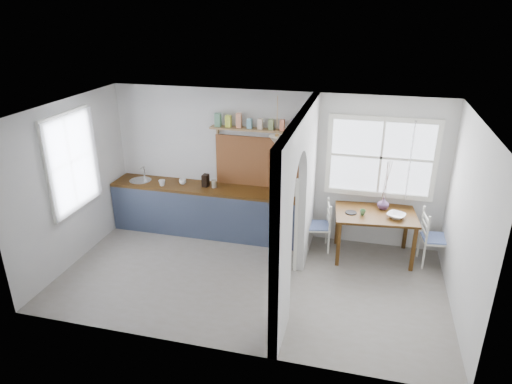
% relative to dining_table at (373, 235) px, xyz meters
% --- Properties ---
extents(floor, '(5.80, 3.20, 0.01)m').
position_rel_dining_table_xyz_m(floor, '(-1.80, -1.15, -0.40)').
color(floor, gray).
rests_on(floor, ground).
extents(ceiling, '(5.80, 3.20, 0.01)m').
position_rel_dining_table_xyz_m(ceiling, '(-1.80, -1.15, 2.20)').
color(ceiling, silver).
rests_on(ceiling, walls).
extents(walls, '(5.81, 3.21, 2.60)m').
position_rel_dining_table_xyz_m(walls, '(-1.80, -1.15, 0.90)').
color(walls, silver).
rests_on(walls, floor).
extents(partition, '(0.12, 3.20, 2.60)m').
position_rel_dining_table_xyz_m(partition, '(-1.10, -1.09, 1.05)').
color(partition, silver).
rests_on(partition, floor).
extents(kitchen_window, '(0.10, 1.16, 1.50)m').
position_rel_dining_table_xyz_m(kitchen_window, '(-4.67, -1.15, 1.25)').
color(kitchen_window, white).
rests_on(kitchen_window, walls).
extents(nook_window, '(1.76, 0.10, 1.30)m').
position_rel_dining_table_xyz_m(nook_window, '(-0.00, 0.41, 1.20)').
color(nook_window, white).
rests_on(nook_window, walls).
extents(counter, '(3.50, 0.60, 0.90)m').
position_rel_dining_table_xyz_m(counter, '(-2.93, 0.18, 0.06)').
color(counter, '#4D300F').
rests_on(counter, floor).
extents(sink, '(0.40, 0.40, 0.02)m').
position_rel_dining_table_xyz_m(sink, '(-4.23, 0.15, 0.49)').
color(sink, silver).
rests_on(sink, counter).
extents(backsplash, '(1.65, 0.03, 0.90)m').
position_rel_dining_table_xyz_m(backsplash, '(-2.01, 0.43, 0.95)').
color(backsplash, brown).
rests_on(backsplash, walls).
extents(shelf, '(1.75, 0.20, 0.21)m').
position_rel_dining_table_xyz_m(shelf, '(-2.01, 0.34, 1.61)').
color(shelf, '#997D4A').
rests_on(shelf, walls).
extents(pendant_lamp, '(0.26, 0.26, 0.16)m').
position_rel_dining_table_xyz_m(pendant_lamp, '(-1.65, 0.00, 1.48)').
color(pendant_lamp, beige).
rests_on(pendant_lamp, ceiling).
extents(utensil_rail, '(0.02, 0.50, 0.02)m').
position_rel_dining_table_xyz_m(utensil_rail, '(-1.19, -0.25, 1.05)').
color(utensil_rail, silver).
rests_on(utensil_rail, partition).
extents(dining_table, '(1.36, 0.98, 0.80)m').
position_rel_dining_table_xyz_m(dining_table, '(0.00, 0.00, 0.00)').
color(dining_table, '#4D300F').
rests_on(dining_table, floor).
extents(chair_left, '(0.47, 0.47, 0.87)m').
position_rel_dining_table_xyz_m(chair_left, '(-0.93, 0.04, 0.04)').
color(chair_left, silver).
rests_on(chair_left, floor).
extents(chair_right, '(0.47, 0.47, 0.92)m').
position_rel_dining_table_xyz_m(chair_right, '(0.96, 0.01, 0.06)').
color(chair_right, silver).
rests_on(chair_right, floor).
extents(kettle, '(0.22, 0.20, 0.22)m').
position_rel_dining_table_xyz_m(kettle, '(-1.34, 0.17, 0.61)').
color(kettle, beige).
rests_on(kettle, counter).
extents(mug_a, '(0.14, 0.14, 0.11)m').
position_rel_dining_table_xyz_m(mug_a, '(-3.73, 0.01, 0.56)').
color(mug_a, silver).
rests_on(mug_a, counter).
extents(mug_b, '(0.15, 0.15, 0.10)m').
position_rel_dining_table_xyz_m(mug_b, '(-3.40, 0.18, 0.55)').
color(mug_b, white).
rests_on(mug_b, counter).
extents(knife_block, '(0.11, 0.14, 0.22)m').
position_rel_dining_table_xyz_m(knife_block, '(-2.97, 0.19, 0.61)').
color(knife_block, black).
rests_on(knife_block, counter).
extents(jar, '(0.10, 0.10, 0.14)m').
position_rel_dining_table_xyz_m(jar, '(-2.80, 0.16, 0.57)').
color(jar, '#786D59').
rests_on(jar, counter).
extents(towel_magenta, '(0.02, 0.03, 0.58)m').
position_rel_dining_table_xyz_m(towel_magenta, '(-1.22, -0.17, -0.12)').
color(towel_magenta, '#A61D69').
rests_on(towel_magenta, counter).
extents(towel_orange, '(0.02, 0.03, 0.49)m').
position_rel_dining_table_xyz_m(towel_orange, '(-1.22, -0.23, -0.15)').
color(towel_orange, orange).
rests_on(towel_orange, counter).
extents(bowl, '(0.36, 0.36, 0.07)m').
position_rel_dining_table_xyz_m(bowl, '(0.31, -0.09, 0.43)').
color(bowl, white).
rests_on(bowl, dining_table).
extents(table_cup, '(0.11, 0.11, 0.09)m').
position_rel_dining_table_xyz_m(table_cup, '(-0.21, -0.13, 0.44)').
color(table_cup, '#477343').
rests_on(table_cup, dining_table).
extents(plate, '(0.19, 0.19, 0.02)m').
position_rel_dining_table_xyz_m(plate, '(-0.39, -0.09, 0.41)').
color(plate, black).
rests_on(plate, dining_table).
extents(vase, '(0.25, 0.25, 0.20)m').
position_rel_dining_table_xyz_m(vase, '(0.11, 0.19, 0.50)').
color(vase, '#4E3358').
rests_on(vase, dining_table).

